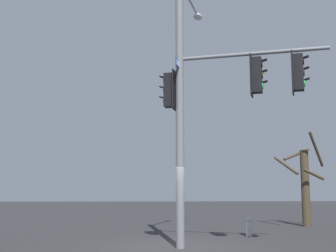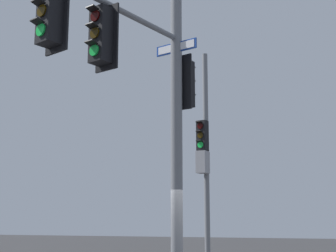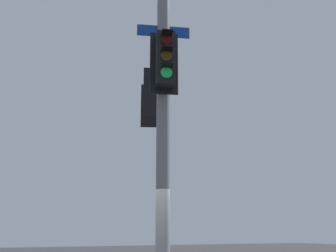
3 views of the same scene
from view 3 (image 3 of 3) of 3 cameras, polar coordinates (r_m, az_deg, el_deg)
The scene contains 1 object.
main_signal_pole_assembly at distance 8.77m, azimuth -2.20°, elevation 7.62°, with size 4.71×5.07×9.27m.
Camera 3 is at (-2.54, -6.49, 1.76)m, focal length 41.38 mm.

